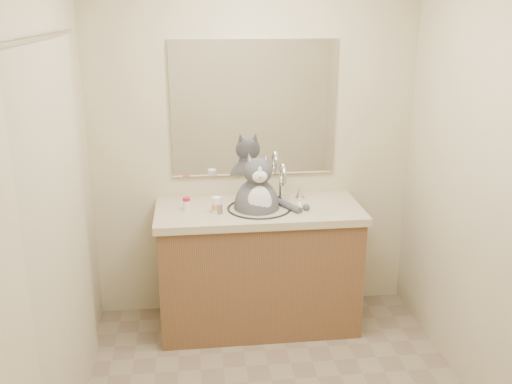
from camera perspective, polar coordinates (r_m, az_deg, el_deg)
The scene contains 8 objects.
room at distance 2.69m, azimuth 2.79°, elevation -1.34°, with size 2.22×2.52×2.42m.
vanity at distance 3.86m, azimuth 0.27°, elevation -7.27°, with size 1.34×0.59×1.12m.
mirror at distance 3.82m, azimuth -0.21°, elevation 8.31°, with size 1.10×0.02×0.90m, color white.
shower_curtain at distance 2.88m, azimuth -18.78°, elevation -4.61°, with size 0.02×1.30×1.93m.
cat at distance 3.69m, azimuth 0.13°, elevation -1.18°, with size 0.43×0.34×0.59m.
pill_bottle_redcap at distance 3.67m, azimuth -6.95°, elevation -1.19°, with size 0.06×0.06×0.08m.
pill_bottle_orange at distance 3.61m, azimuth -3.97°, elevation -1.33°, with size 0.08×0.08×0.10m.
grey_canister at distance 3.60m, azimuth -3.68°, elevation -1.71°, with size 0.04×0.04×0.06m.
Camera 1 is at (-0.43, -2.50, 2.09)m, focal length 40.00 mm.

